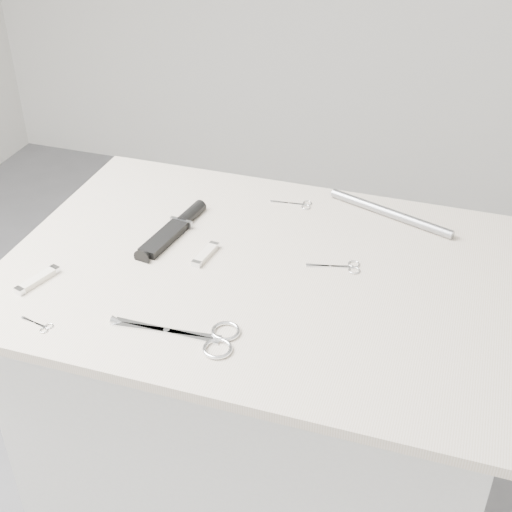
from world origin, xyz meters
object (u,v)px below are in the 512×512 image
(embroidery_scissors_a, at_px, (343,267))
(embroidery_scissors_b, at_px, (298,204))
(plinth, at_px, (264,437))
(pocket_knife_b, at_px, (206,254))
(sheathed_knife, at_px, (177,227))
(metal_rail, at_px, (390,213))
(pocket_knife_a, at_px, (38,280))
(tiny_scissors, at_px, (40,325))
(large_shears, at_px, (202,336))

(embroidery_scissors_a, distance_m, embroidery_scissors_b, 0.25)
(plinth, xyz_separation_m, pocket_knife_b, (-0.12, 0.00, 0.48))
(embroidery_scissors_a, distance_m, sheathed_knife, 0.36)
(sheathed_knife, height_order, pocket_knife_b, sheathed_knife)
(plinth, height_order, metal_rail, metal_rail)
(embroidery_scissors_a, bearing_deg, embroidery_scissors_b, 111.70)
(plinth, bearing_deg, pocket_knife_a, -156.29)
(pocket_knife_b, bearing_deg, tiny_scissors, 153.10)
(embroidery_scissors_a, height_order, sheathed_knife, sheathed_knife)
(embroidery_scissors_b, xyz_separation_m, metal_rail, (0.20, 0.01, 0.01))
(pocket_knife_b, height_order, metal_rail, metal_rail)
(embroidery_scissors_a, relative_size, pocket_knife_a, 1.07)
(metal_rail, bearing_deg, large_shears, -115.74)
(sheathed_knife, height_order, metal_rail, sheathed_knife)
(large_shears, relative_size, pocket_knife_b, 2.63)
(pocket_knife_a, distance_m, pocket_knife_b, 0.32)
(embroidery_scissors_a, xyz_separation_m, embroidery_scissors_b, (-0.15, 0.21, -0.00))
(large_shears, height_order, pocket_knife_a, pocket_knife_a)
(large_shears, distance_m, embroidery_scissors_a, 0.33)
(pocket_knife_a, distance_m, metal_rail, 0.73)
(embroidery_scissors_a, distance_m, metal_rail, 0.22)
(large_shears, bearing_deg, pocket_knife_a, 168.48)
(plinth, height_order, large_shears, large_shears)
(embroidery_scissors_a, height_order, tiny_scissors, same)
(large_shears, bearing_deg, tiny_scissors, -171.28)
(tiny_scissors, bearing_deg, pocket_knife_a, 135.51)
(embroidery_scissors_a, height_order, pocket_knife_a, pocket_knife_a)
(plinth, relative_size, pocket_knife_b, 10.69)
(embroidery_scissors_b, height_order, metal_rail, metal_rail)
(tiny_scissors, xyz_separation_m, pocket_knife_b, (0.19, 0.29, 0.00))
(sheathed_knife, bearing_deg, large_shears, -141.36)
(embroidery_scissors_b, distance_m, sheathed_knife, 0.28)
(pocket_knife_a, bearing_deg, large_shears, -81.40)
(embroidery_scissors_b, distance_m, metal_rail, 0.20)
(metal_rail, bearing_deg, pocket_knife_b, -140.54)
(tiny_scissors, height_order, pocket_knife_b, pocket_knife_b)
(plinth, bearing_deg, large_shears, -100.45)
(large_shears, bearing_deg, plinth, 76.66)
(plinth, relative_size, sheathed_knife, 4.16)
(sheathed_knife, relative_size, pocket_knife_b, 2.57)
(large_shears, relative_size, tiny_scissors, 3.42)
(embroidery_scissors_b, bearing_deg, pocket_knife_b, -121.17)
(embroidery_scissors_a, relative_size, metal_rail, 0.36)
(plinth, relative_size, embroidery_scissors_b, 9.98)
(tiny_scissors, xyz_separation_m, metal_rail, (0.51, 0.55, 0.01))
(sheathed_knife, bearing_deg, pocket_knife_a, 153.43)
(embroidery_scissors_b, relative_size, pocket_knife_a, 0.93)
(embroidery_scissors_b, xyz_separation_m, pocket_knife_b, (-0.12, -0.25, 0.00))
(large_shears, xyz_separation_m, pocket_knife_b, (-0.08, 0.23, 0.00))
(tiny_scissors, relative_size, metal_rail, 0.22)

